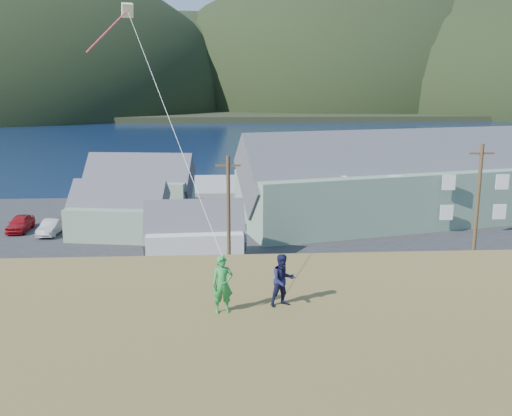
{
  "coord_description": "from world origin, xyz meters",
  "views": [
    {
      "loc": [
        -0.82,
        -33.84,
        13.74
      ],
      "look_at": [
        0.5,
        -11.37,
        8.8
      ],
      "focal_mm": 40.0,
      "sensor_mm": 36.0,
      "label": 1
    }
  ],
  "objects": [
    {
      "name": "parked_cars",
      "position": [
        -11.27,
        20.46,
        0.81
      ],
      "size": [
        22.58,
        13.15,
        1.49
      ],
      "color": "navy",
      "rests_on": "waterfront_lot"
    },
    {
      "name": "kite_flyer_green",
      "position": [
        -0.87,
        -18.22,
        8.05
      ],
      "size": [
        0.68,
        0.51,
        1.7
      ],
      "primitive_type": "imported",
      "rotation": [
        0.0,
        0.0,
        0.17
      ],
      "color": "#258A3A",
      "rests_on": "hillside"
    },
    {
      "name": "grass_strip",
      "position": [
        0.0,
        -2.0,
        0.05
      ],
      "size": [
        110.0,
        8.0,
        0.1
      ],
      "primitive_type": "cube",
      "color": "#4C3D19",
      "rests_on": "ground"
    },
    {
      "name": "shed_palegreen_far",
      "position": [
        -9.88,
        27.64,
        2.93
      ],
      "size": [
        12.18,
        7.96,
        7.7
      ],
      "rotation": [
        0.0,
        0.0,
        -0.14
      ],
      "color": "slate",
      "rests_on": "waterfront_lot"
    },
    {
      "name": "waterfront_lot",
      "position": [
        0.0,
        17.0,
        0.06
      ],
      "size": [
        72.0,
        36.0,
        0.12
      ],
      "primitive_type": "cube",
      "color": "#28282B",
      "rests_on": "ground"
    },
    {
      "name": "far_shore",
      "position": [
        0.0,
        330.0,
        1.0
      ],
      "size": [
        900.0,
        320.0,
        2.0
      ],
      "primitive_type": "cube",
      "color": "black",
      "rests_on": "ground"
    },
    {
      "name": "kite_flyer_navy",
      "position": [
        0.93,
        -17.82,
        8.0
      ],
      "size": [
        0.93,
        0.82,
        1.6
      ],
      "primitive_type": "imported",
      "rotation": [
        0.0,
        0.0,
        0.32
      ],
      "color": "#15173C",
      "rests_on": "hillside"
    },
    {
      "name": "shed_white",
      "position": [
        -3.02,
        8.41,
        2.34
      ],
      "size": [
        7.85,
        5.44,
        6.05
      ],
      "rotation": [
        0.0,
        0.0,
        0.05
      ],
      "color": "silver",
      "rests_on": "waterfront_lot"
    },
    {
      "name": "wharf",
      "position": [
        -6.0,
        40.0,
        0.45
      ],
      "size": [
        26.0,
        14.0,
        0.9
      ],
      "primitive_type": "cube",
      "color": "gray",
      "rests_on": "ground"
    },
    {
      "name": "kite_rig",
      "position": [
        -4.68,
        -9.28,
        16.37
      ],
      "size": [
        2.54,
        4.94,
        12.73
      ],
      "color": "#F0EDB6",
      "rests_on": "ground"
    },
    {
      "name": "shed_palegreen_near",
      "position": [
        -10.31,
        16.87,
        2.37
      ],
      "size": [
        9.42,
        6.73,
        6.26
      ],
      "rotation": [
        0.0,
        0.0,
        -0.17
      ],
      "color": "gray",
      "rests_on": "waterfront_lot"
    },
    {
      "name": "far_hills",
      "position": [
        35.59,
        279.38,
        2.0
      ],
      "size": [
        760.0,
        265.0,
        143.0
      ],
      "color": "black",
      "rests_on": "ground"
    },
    {
      "name": "utility_poles",
      "position": [
        -0.28,
        1.5,
        4.88
      ],
      "size": [
        32.61,
        0.24,
        9.84
      ],
      "color": "#47331E",
      "rests_on": "waterfront_lot"
    },
    {
      "name": "ground",
      "position": [
        0.0,
        0.0,
        0.0
      ],
      "size": [
        900.0,
        900.0,
        0.0
      ],
      "primitive_type": "plane",
      "color": "#0A1638",
      "rests_on": "ground"
    },
    {
      "name": "lodge",
      "position": [
        16.69,
        20.66,
        4.34
      ],
      "size": [
        33.18,
        16.32,
        11.25
      ],
      "rotation": [
        0.0,
        0.0,
        0.24
      ],
      "color": "slate",
      "rests_on": "waterfront_lot"
    }
  ]
}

